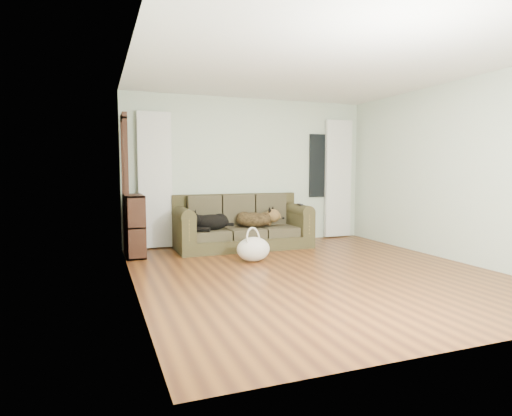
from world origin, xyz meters
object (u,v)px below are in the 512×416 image
object	(u,v)px
dog_shepherd	(256,219)
bookshelf	(134,223)
sofa	(243,222)
dog_black_lab	(209,222)
tote_bag	(253,250)

from	to	relation	value
dog_shepherd	bookshelf	distance (m)	2.00
sofa	bookshelf	bearing A→B (deg)	-178.96
dog_black_lab	tote_bag	xyz separation A→B (m)	(0.40, -1.00, -0.32)
sofa	dog_black_lab	bearing A→B (deg)	-173.17
dog_black_lab	bookshelf	distance (m)	1.17
dog_black_lab	dog_shepherd	bearing A→B (deg)	8.46
dog_shepherd	bookshelf	xyz separation A→B (m)	(-2.00, -0.02, 0.01)
sofa	dog_shepherd	world-z (taller)	sofa
dog_black_lab	dog_shepherd	xyz separation A→B (m)	(0.84, 0.06, 0.01)
dog_shepherd	tote_bag	xyz separation A→B (m)	(-0.43, -1.06, -0.33)
dog_black_lab	bookshelf	bearing A→B (deg)	-177.49
sofa	tote_bag	world-z (taller)	sofa
sofa	dog_shepherd	xyz separation A→B (m)	(0.22, -0.02, 0.04)
tote_bag	bookshelf	size ratio (longest dim) A/B	0.52
tote_bag	bookshelf	distance (m)	1.92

